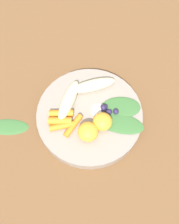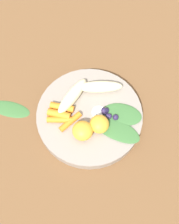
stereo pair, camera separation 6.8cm
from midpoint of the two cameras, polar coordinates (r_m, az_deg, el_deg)
The scene contains 15 objects.
ground_plane at distance 0.71m, azimuth -2.70°, elevation -1.65°, with size 2.40×2.40×0.00m, color brown.
bowl at distance 0.70m, azimuth -2.75°, elevation -1.16°, with size 0.27×0.27×0.03m, color gray.
banana_peeled_left at distance 0.69m, azimuth -7.15°, elevation 2.14°, with size 0.12×0.03×0.03m, color beige.
banana_peeled_right at distance 0.70m, azimuth -1.99°, elevation 5.26°, with size 0.12×0.03×0.03m, color beige.
orange_segment_near at distance 0.66m, azimuth -0.21°, elevation -2.30°, with size 0.05×0.05×0.04m, color #F4A833.
orange_segment_far at distance 0.65m, azimuth -3.27°, elevation -4.41°, with size 0.05×0.05×0.04m, color #F4A833.
carrot_front at distance 0.68m, azimuth -8.70°, elevation -0.89°, with size 0.02×0.02×0.06m, color orange.
carrot_mid_left at distance 0.67m, azimuth -8.96°, elevation -2.14°, with size 0.02×0.02×0.06m, color orange.
carrot_mid_right at distance 0.67m, azimuth -8.52°, elevation -3.21°, with size 0.02×0.02×0.06m, color orange.
carrot_rear at distance 0.67m, azimuth -6.29°, elevation -3.16°, with size 0.01×0.01×0.06m, color orange.
blueberry_pile at distance 0.68m, azimuth 0.86°, elevation 0.26°, with size 0.03×0.05×0.02m.
coconut_shred_patch at distance 0.69m, azimuth -0.92°, elevation 0.01°, with size 0.04×0.04×0.00m, color white.
kale_leaf_left at distance 0.67m, azimuth 3.19°, elevation -2.56°, with size 0.13×0.05×0.01m, color #3D7038.
kale_leaf_right at distance 0.69m, azimuth 3.80°, elevation 0.71°, with size 0.10×0.06×0.01m, color #3D7038.
kale_leaf_stray at distance 0.74m, azimuth -19.19°, elevation -3.16°, with size 0.11×0.04×0.01m, color #3D7038.
Camera 1 is at (-0.28, 0.01, 0.65)m, focal length 44.16 mm.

